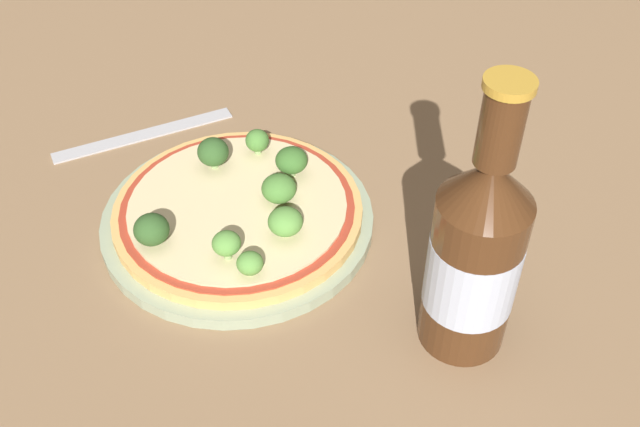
{
  "coord_description": "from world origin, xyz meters",
  "views": [
    {
      "loc": [
        0.51,
        -0.14,
        0.48
      ],
      "look_at": [
        0.09,
        0.02,
        0.06
      ],
      "focal_mm": 42.0,
      "sensor_mm": 36.0,
      "label": 1
    }
  ],
  "objects": [
    {
      "name": "broccoli_floret_6",
      "position": [
        -0.01,
        0.03,
        0.04
      ],
      "size": [
        0.03,
        0.03,
        0.03
      ],
      "color": "#89A866",
      "rests_on": "pizza"
    },
    {
      "name": "fork",
      "position": [
        -0.16,
        -0.08,
        0.0
      ],
      "size": [
        0.03,
        0.2,
        0.0
      ],
      "rotation": [
        0.0,
        0.0,
        1.64
      ],
      "color": "#B2B2B7",
      "rests_on": "ground_plane"
    },
    {
      "name": "ground_plane",
      "position": [
        0.0,
        0.0,
        0.0
      ],
      "size": [
        3.0,
        3.0,
        0.0
      ],
      "primitive_type": "plane",
      "color": "#846647"
    },
    {
      "name": "beer_bottle",
      "position": [
        0.2,
        0.1,
        0.09
      ],
      "size": [
        0.07,
        0.07,
        0.24
      ],
      "color": "#472814",
      "rests_on": "ground_plane"
    },
    {
      "name": "broccoli_floret_1",
      "position": [
        0.07,
        -0.0,
        0.04
      ],
      "size": [
        0.03,
        0.03,
        0.03
      ],
      "color": "#89A866",
      "rests_on": "pizza"
    },
    {
      "name": "broccoli_floret_4",
      "position": [
        0.07,
        -0.05,
        0.04
      ],
      "size": [
        0.02,
        0.02,
        0.03
      ],
      "color": "#89A866",
      "rests_on": "pizza"
    },
    {
      "name": "broccoli_floret_2",
      "position": [
        0.1,
        -0.04,
        0.04
      ],
      "size": [
        0.02,
        0.02,
        0.02
      ],
      "color": "#89A866",
      "rests_on": "pizza"
    },
    {
      "name": "pizza",
      "position": [
        0.01,
        -0.03,
        0.02
      ],
      "size": [
        0.23,
        0.23,
        0.01
      ],
      "color": "tan",
      "rests_on": "plate"
    },
    {
      "name": "plate",
      "position": [
        0.01,
        -0.03,
        0.01
      ],
      "size": [
        0.25,
        0.25,
        0.01
      ],
      "color": "#93A384",
      "rests_on": "ground_plane"
    },
    {
      "name": "broccoli_floret_3",
      "position": [
        0.03,
        -0.11,
        0.04
      ],
      "size": [
        0.03,
        0.03,
        0.03
      ],
      "color": "#89A866",
      "rests_on": "pizza"
    },
    {
      "name": "broccoli_floret_0",
      "position": [
        -0.05,
        0.01,
        0.04
      ],
      "size": [
        0.02,
        0.02,
        0.03
      ],
      "color": "#89A866",
      "rests_on": "pizza"
    },
    {
      "name": "broccoli_floret_5",
      "position": [
        -0.05,
        -0.03,
        0.04
      ],
      "size": [
        0.03,
        0.03,
        0.03
      ],
      "color": "#89A866",
      "rests_on": "pizza"
    },
    {
      "name": "broccoli_floret_7",
      "position": [
        0.02,
        0.01,
        0.04
      ],
      "size": [
        0.03,
        0.03,
        0.03
      ],
      "color": "#89A866",
      "rests_on": "pizza"
    }
  ]
}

